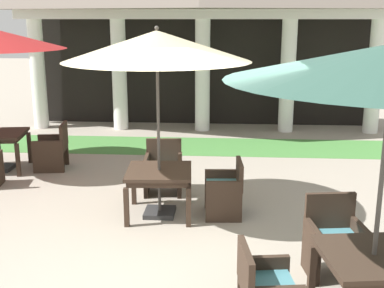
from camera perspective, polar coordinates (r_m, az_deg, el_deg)
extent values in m
plane|color=#9E9384|center=(5.94, -2.46, -14.50)|extent=(60.00, 60.00, 0.00)
cylinder|color=white|center=(13.66, -17.36, 7.65)|extent=(0.38, 0.38, 2.83)
cylinder|color=white|center=(13.04, -8.39, 7.85)|extent=(0.38, 0.38, 2.83)
cylinder|color=white|center=(12.76, 1.22, 7.86)|extent=(0.38, 0.38, 2.83)
cylinder|color=white|center=(12.84, 10.98, 7.64)|extent=(0.38, 0.38, 2.83)
cylinder|color=white|center=(13.28, 20.35, 7.23)|extent=(0.38, 0.38, 2.83)
cube|color=white|center=(12.68, 1.26, 14.77)|extent=(9.44, 0.70, 0.24)
cube|color=black|center=(13.65, 1.41, 8.29)|extent=(9.24, 0.16, 2.83)
cube|color=#47843D|center=(11.33, 0.76, -0.25)|extent=(11.64, 1.64, 0.01)
cube|color=#38281E|center=(7.27, -3.82, -3.16)|extent=(1.00, 1.00, 0.05)
cube|color=#38281E|center=(7.29, -3.81, -3.66)|extent=(0.92, 0.92, 0.08)
cube|color=#38281E|center=(7.04, -7.58, -7.28)|extent=(0.07, 0.07, 0.57)
cube|color=#38281E|center=(6.97, -0.41, -7.35)|extent=(0.07, 0.07, 0.57)
cube|color=#38281E|center=(7.85, -6.75, -4.93)|extent=(0.07, 0.07, 0.57)
cube|color=#38281E|center=(7.79, -0.34, -4.97)|extent=(0.07, 0.07, 0.57)
cube|color=#2D2D2D|center=(7.49, -3.74, -7.88)|extent=(0.45, 0.45, 0.07)
cylinder|color=#4C4742|center=(7.12, -3.89, 1.01)|extent=(0.04, 0.04, 2.45)
cone|color=beige|center=(6.94, -4.07, 11.24)|extent=(2.63, 2.63, 0.42)
sphere|color=#4C4742|center=(6.93, -4.11, 13.23)|extent=(0.06, 0.06, 0.06)
cube|color=#38281E|center=(7.35, 3.59, -5.23)|extent=(0.56, 0.63, 0.07)
cube|color=teal|center=(7.33, 3.60, -4.79)|extent=(0.52, 0.58, 0.05)
cube|color=#38281E|center=(7.30, 5.52, -3.48)|extent=(0.10, 0.60, 0.40)
cube|color=#38281E|center=(7.13, 3.71, -6.69)|extent=(0.53, 0.09, 0.62)
cube|color=#38281E|center=(7.65, 3.46, -5.19)|extent=(0.53, 0.09, 0.62)
cube|color=#38281E|center=(7.17, 1.81, -7.61)|extent=(0.06, 0.06, 0.37)
cube|color=#38281E|center=(7.67, 1.70, -6.10)|extent=(0.06, 0.06, 0.37)
cube|color=#38281E|center=(7.20, 5.56, -7.59)|extent=(0.06, 0.06, 0.37)
cube|color=#38281E|center=(7.70, 5.20, -6.08)|extent=(0.06, 0.06, 0.37)
cube|color=#38281E|center=(8.25, -3.34, -3.10)|extent=(0.63, 0.61, 0.07)
cube|color=teal|center=(8.24, -3.35, -2.70)|extent=(0.58, 0.56, 0.05)
cube|color=#38281E|center=(8.43, -3.26, -0.87)|extent=(0.60, 0.10, 0.45)
cube|color=#38281E|center=(8.26, -1.40, -3.57)|extent=(0.10, 0.57, 0.64)
cube|color=#38281E|center=(8.30, -5.26, -3.55)|extent=(0.10, 0.57, 0.64)
cube|color=#38281E|center=(8.06, -1.50, -5.10)|extent=(0.06, 0.06, 0.36)
cube|color=#38281E|center=(8.10, -5.35, -5.08)|extent=(0.06, 0.06, 0.36)
cube|color=#38281E|center=(8.55, -1.40, -3.95)|extent=(0.06, 0.06, 0.36)
cube|color=#38281E|center=(8.58, -5.03, -3.93)|extent=(0.06, 0.06, 0.36)
cube|color=#38281E|center=(9.67, -19.47, -1.77)|extent=(0.08, 0.08, 0.63)
cube|color=#38281E|center=(10.51, -18.26, -0.41)|extent=(0.08, 0.08, 0.63)
cube|color=#2D2D2D|center=(10.28, -21.14, -2.58)|extent=(0.42, 0.42, 0.08)
cube|color=#38281E|center=(9.50, -21.09, -3.06)|extent=(0.06, 0.06, 0.35)
cube|color=#38281E|center=(9.95, -16.03, -0.56)|extent=(0.66, 0.66, 0.07)
cube|color=teal|center=(9.94, -16.05, -0.23)|extent=(0.60, 0.61, 0.05)
cube|color=#38281E|center=(9.84, -14.60, 0.98)|extent=(0.15, 0.59, 0.47)
cube|color=#38281E|center=(9.71, -16.30, -1.46)|extent=(0.58, 0.14, 0.62)
cube|color=#38281E|center=(10.23, -15.70, -0.63)|extent=(0.58, 0.14, 0.62)
cube|color=#38281E|center=(9.81, -17.72, -2.20)|extent=(0.06, 0.06, 0.36)
cube|color=#38281E|center=(10.31, -17.08, -1.37)|extent=(0.06, 0.06, 0.36)
cube|color=#38281E|center=(9.71, -14.73, -2.17)|extent=(0.06, 0.06, 0.36)
cube|color=#38281E|center=(10.21, -14.23, -1.32)|extent=(0.06, 0.06, 0.36)
cube|color=#38281E|center=(4.98, 20.27, -12.11)|extent=(1.05, 1.05, 0.05)
cube|color=#38281E|center=(5.00, 20.21, -12.71)|extent=(0.96, 0.96, 0.07)
cube|color=#38281E|center=(5.37, 13.66, -14.45)|extent=(0.08, 0.08, 0.63)
cylinder|color=#4C4742|center=(4.78, 20.80, -6.57)|extent=(0.04, 0.04, 2.48)
cube|color=#38281E|center=(5.91, 16.20, -10.90)|extent=(0.65, 0.58, 0.07)
cube|color=teal|center=(5.89, 16.24, -10.38)|extent=(0.60, 0.54, 0.05)
cube|color=#38281E|center=(6.01, 15.63, -7.61)|extent=(0.59, 0.14, 0.48)
cube|color=#38281E|center=(6.05, 18.62, -11.43)|extent=(0.13, 0.51, 0.63)
cube|color=#38281E|center=(5.87, 13.58, -11.87)|extent=(0.13, 0.51, 0.63)
cube|color=#38281E|center=(5.92, 19.28, -13.50)|extent=(0.06, 0.06, 0.37)
cube|color=#38281E|center=(5.74, 14.26, -14.02)|extent=(0.06, 0.06, 0.37)
cube|color=#38281E|center=(6.29, 17.67, -11.64)|extent=(0.06, 0.06, 0.37)
cube|color=#38281E|center=(6.12, 12.95, -12.05)|extent=(0.06, 0.06, 0.37)
cube|color=teal|center=(4.81, 8.99, -15.91)|extent=(0.54, 0.62, 0.05)
cube|color=#38281E|center=(4.68, 6.21, -14.21)|extent=(0.14, 0.61, 0.41)
cube|color=#38281E|center=(5.12, 8.20, -15.79)|extent=(0.51, 0.13, 0.62)
ellipsoid|color=#9E5633|center=(10.28, -3.97, -0.70)|extent=(0.27, 0.27, 0.39)
sphere|color=#9E5633|center=(10.22, -3.99, 0.58)|extent=(0.08, 0.08, 0.08)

